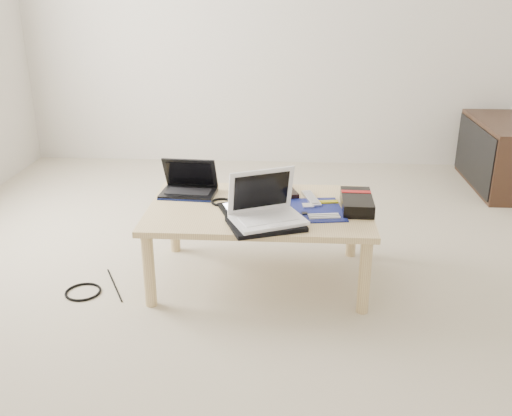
# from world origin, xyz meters

# --- Properties ---
(ground) EXTENTS (4.00, 4.00, 0.00)m
(ground) POSITION_xyz_m (0.00, 0.00, 0.00)
(ground) COLOR beige
(ground) RESTS_ON ground
(coffee_table) EXTENTS (1.10, 0.70, 0.40)m
(coffee_table) POSITION_xyz_m (0.06, -0.10, 0.35)
(coffee_table) COLOR #D5BD80
(coffee_table) RESTS_ON ground
(media_cabinet) EXTENTS (0.41, 0.90, 0.50)m
(media_cabinet) POSITION_xyz_m (1.77, 1.45, 0.25)
(media_cabinet) COLOR #392417
(media_cabinet) RESTS_ON ground
(book) EXTENTS (0.35, 0.32, 0.03)m
(book) POSITION_xyz_m (0.08, 0.08, 0.41)
(book) COLOR black
(book) RESTS_ON coffee_table
(netbook) EXTENTS (0.29, 0.22, 0.19)m
(netbook) POSITION_xyz_m (-0.32, 0.06, 0.44)
(netbook) COLOR black
(netbook) RESTS_ON coffee_table
(tablet) EXTENTS (0.30, 0.26, 0.01)m
(tablet) POSITION_xyz_m (-0.00, -0.14, 0.41)
(tablet) COLOR black
(tablet) RESTS_ON coffee_table
(remote) EXTENTS (0.10, 0.22, 0.02)m
(remote) POSITION_xyz_m (0.32, -0.00, 0.41)
(remote) COLOR silver
(remote) RESTS_ON coffee_table
(neoprene_sleeve) EXTENTS (0.39, 0.34, 0.02)m
(neoprene_sleeve) POSITION_xyz_m (0.10, -0.35, 0.41)
(neoprene_sleeve) COLOR black
(neoprene_sleeve) RESTS_ON coffee_table
(white_laptop) EXTENTS (0.38, 0.34, 0.23)m
(white_laptop) POSITION_xyz_m (0.10, -0.31, 0.47)
(white_laptop) COLOR white
(white_laptop) RESTS_ON neoprene_sleeve
(motherboard) EXTENTS (0.30, 0.35, 0.01)m
(motherboard) POSITION_xyz_m (0.34, -0.14, 0.40)
(motherboard) COLOR #0C1350
(motherboard) RESTS_ON coffee_table
(gpu_box) EXTENTS (0.15, 0.30, 0.07)m
(gpu_box) POSITION_xyz_m (0.54, -0.09, 0.43)
(gpu_box) COLOR black
(gpu_box) RESTS_ON coffee_table
(cable_coil) EXTENTS (0.11, 0.11, 0.01)m
(cable_coil) POSITION_xyz_m (-0.13, -0.07, 0.41)
(cable_coil) COLOR black
(cable_coil) RESTS_ON coffee_table
(floor_cable_coil) EXTENTS (0.19, 0.19, 0.01)m
(floor_cable_coil) POSITION_xyz_m (-0.81, -0.32, 0.01)
(floor_cable_coil) COLOR black
(floor_cable_coil) RESTS_ON ground
(floor_cable_trail) EXTENTS (0.17, 0.32, 0.01)m
(floor_cable_trail) POSITION_xyz_m (-0.67, -0.23, 0.00)
(floor_cable_trail) COLOR black
(floor_cable_trail) RESTS_ON ground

